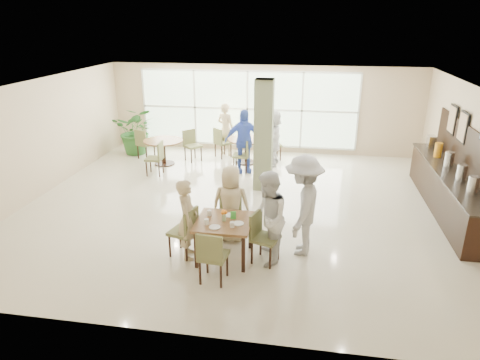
% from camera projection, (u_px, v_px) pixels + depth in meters
% --- Properties ---
extents(ground, '(10.00, 10.00, 0.00)m').
position_uv_depth(ground, '(240.00, 205.00, 10.14)').
color(ground, beige).
rests_on(ground, ground).
extents(room_shell, '(10.00, 10.00, 10.00)m').
position_uv_depth(room_shell, '(240.00, 135.00, 9.54)').
color(room_shell, white).
rests_on(room_shell, ground).
extents(window_bank, '(7.00, 0.04, 7.00)m').
position_uv_depth(window_bank, '(247.00, 109.00, 13.83)').
color(window_bank, silver).
rests_on(window_bank, ground).
extents(column, '(0.45, 0.45, 2.80)m').
position_uv_depth(column, '(264.00, 136.00, 10.69)').
color(column, '#707C56').
rests_on(column, ground).
extents(main_table, '(1.00, 1.00, 0.75)m').
position_uv_depth(main_table, '(224.00, 225.00, 7.70)').
color(main_table, brown).
rests_on(main_table, ground).
extents(round_table_left, '(1.17, 1.17, 0.75)m').
position_uv_depth(round_table_left, '(164.00, 145.00, 12.80)').
color(round_table_left, brown).
rests_on(round_table_left, ground).
extents(round_table_right, '(1.14, 1.14, 0.75)m').
position_uv_depth(round_table_right, '(246.00, 144.00, 12.93)').
color(round_table_right, brown).
rests_on(round_table_right, ground).
extents(chairs_main_table, '(2.10, 2.08, 0.95)m').
position_uv_depth(chairs_main_table, '(223.00, 234.00, 7.77)').
color(chairs_main_table, olive).
rests_on(chairs_main_table, ground).
extents(chairs_table_left, '(2.14, 1.96, 0.95)m').
position_uv_depth(chairs_table_left, '(164.00, 149.00, 12.82)').
color(chairs_table_left, olive).
rests_on(chairs_table_left, ground).
extents(chairs_table_right, '(2.21, 1.77, 0.95)m').
position_uv_depth(chairs_table_right, '(246.00, 147.00, 13.00)').
color(chairs_table_right, olive).
rests_on(chairs_table_right, ground).
extents(tabletop_clutter, '(0.73, 0.72, 0.21)m').
position_uv_depth(tabletop_clutter, '(223.00, 218.00, 7.62)').
color(tabletop_clutter, white).
rests_on(tabletop_clutter, main_table).
extents(buffet_counter, '(0.64, 4.70, 1.95)m').
position_uv_depth(buffet_counter, '(448.00, 188.00, 9.69)').
color(buffet_counter, black).
rests_on(buffet_counter, ground).
extents(framed_art_a, '(0.05, 0.55, 0.70)m').
position_uv_depth(framed_art_a, '(463.00, 127.00, 9.65)').
color(framed_art_a, black).
rests_on(framed_art_a, ground).
extents(framed_art_b, '(0.05, 0.55, 0.70)m').
position_uv_depth(framed_art_b, '(453.00, 119.00, 10.39)').
color(framed_art_b, black).
rests_on(framed_art_b, ground).
extents(potted_plant, '(1.58, 1.58, 1.54)m').
position_uv_depth(potted_plant, '(137.00, 130.00, 13.77)').
color(potted_plant, '#296026').
rests_on(potted_plant, ground).
extents(teen_left, '(0.47, 0.62, 1.52)m').
position_uv_depth(teen_left, '(187.00, 219.00, 7.71)').
color(teen_left, '#C8B285').
rests_on(teen_left, ground).
extents(teen_far, '(0.76, 0.42, 1.54)m').
position_uv_depth(teen_far, '(231.00, 204.00, 8.32)').
color(teen_far, '#C8B285').
rests_on(teen_far, ground).
extents(teen_right, '(0.77, 0.92, 1.72)m').
position_uv_depth(teen_right, '(268.00, 219.00, 7.51)').
color(teen_right, white).
rests_on(teen_right, ground).
extents(teen_standing, '(0.85, 1.31, 1.91)m').
position_uv_depth(teen_standing, '(303.00, 206.00, 7.79)').
color(teen_standing, '#B3B4B6').
rests_on(teen_standing, ground).
extents(adult_a, '(1.19, 0.88, 1.82)m').
position_uv_depth(adult_a, '(243.00, 141.00, 12.04)').
color(adult_a, '#4565D1').
rests_on(adult_a, ground).
extents(adult_b, '(0.78, 1.59, 1.67)m').
position_uv_depth(adult_b, '(273.00, 138.00, 12.66)').
color(adult_b, white).
rests_on(adult_b, ground).
extents(adult_standing, '(0.72, 0.62, 1.68)m').
position_uv_depth(adult_standing, '(226.00, 129.00, 13.61)').
color(adult_standing, '#C8B285').
rests_on(adult_standing, ground).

